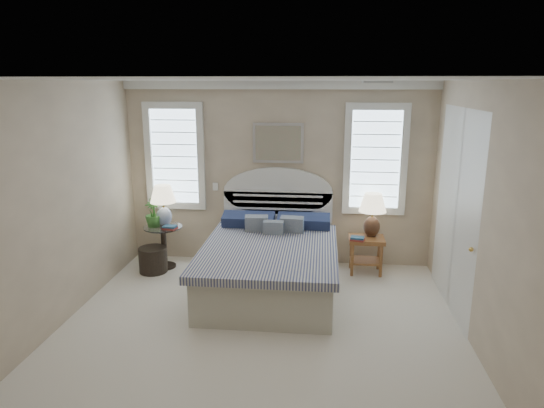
{
  "coord_description": "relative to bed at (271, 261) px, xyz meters",
  "views": [
    {
      "loc": [
        0.65,
        -4.52,
        2.68
      ],
      "look_at": [
        0.07,
        1.0,
        1.28
      ],
      "focal_mm": 32.0,
      "sensor_mm": 36.0,
      "label": 1
    }
  ],
  "objects": [
    {
      "name": "floor",
      "position": [
        0.0,
        -1.46,
        -0.39
      ],
      "size": [
        4.5,
        5.0,
        0.01
      ],
      "primitive_type": "cube",
      "color": "beige",
      "rests_on": "ground"
    },
    {
      "name": "ceiling",
      "position": [
        0.0,
        -1.46,
        2.31
      ],
      "size": [
        4.5,
        5.0,
        0.01
      ],
      "primitive_type": "cube",
      "color": "white",
      "rests_on": "wall_back"
    },
    {
      "name": "wall_back",
      "position": [
        0.0,
        1.04,
        0.96
      ],
      "size": [
        4.5,
        0.02,
        2.7
      ],
      "primitive_type": "cube",
      "color": "tan",
      "rests_on": "floor"
    },
    {
      "name": "wall_left",
      "position": [
        -2.25,
        -1.46,
        0.96
      ],
      "size": [
        0.02,
        5.0,
        2.7
      ],
      "primitive_type": "cube",
      "color": "tan",
      "rests_on": "floor"
    },
    {
      "name": "wall_right",
      "position": [
        2.25,
        -1.46,
        0.96
      ],
      "size": [
        0.02,
        5.0,
        2.7
      ],
      "primitive_type": "cube",
      "color": "tan",
      "rests_on": "floor"
    },
    {
      "name": "crown_molding",
      "position": [
        0.0,
        1.0,
        2.25
      ],
      "size": [
        4.5,
        0.08,
        0.12
      ],
      "primitive_type": "cube",
      "color": "white",
      "rests_on": "wall_back"
    },
    {
      "name": "hvac_vent",
      "position": [
        1.2,
        -0.66,
        2.29
      ],
      "size": [
        0.3,
        0.2,
        0.02
      ],
      "primitive_type": "cube",
      "color": "#B2B2B2",
      "rests_on": "ceiling"
    },
    {
      "name": "switch_plate",
      "position": [
        -0.95,
        1.03,
        0.76
      ],
      "size": [
        0.08,
        0.01,
        0.12
      ],
      "primitive_type": "cube",
      "color": "white",
      "rests_on": "wall_back"
    },
    {
      "name": "window_left",
      "position": [
        -1.55,
        1.02,
        1.21
      ],
      "size": [
        0.9,
        0.06,
        1.6
      ],
      "primitive_type": "cube",
      "color": "silver",
      "rests_on": "wall_back"
    },
    {
      "name": "window_right",
      "position": [
        1.4,
        1.02,
        1.21
      ],
      "size": [
        0.9,
        0.06,
        1.6
      ],
      "primitive_type": "cube",
      "color": "silver",
      "rests_on": "wall_back"
    },
    {
      "name": "painting",
      "position": [
        0.0,
        1.0,
        1.43
      ],
      "size": [
        0.74,
        0.04,
        0.58
      ],
      "primitive_type": "cube",
      "color": "silver",
      "rests_on": "wall_back"
    },
    {
      "name": "closet_door",
      "position": [
        2.23,
        -0.26,
        0.81
      ],
      "size": [
        0.02,
        1.8,
        2.4
      ],
      "primitive_type": "cube",
      "color": "silver",
      "rests_on": "floor"
    },
    {
      "name": "bed",
      "position": [
        0.0,
        0.0,
        0.0
      ],
      "size": [
        1.72,
        2.28,
        1.47
      ],
      "color": "#B4B19E",
      "rests_on": "floor"
    },
    {
      "name": "side_table_left",
      "position": [
        -1.65,
        0.59,
        0.0
      ],
      "size": [
        0.56,
        0.56,
        0.63
      ],
      "color": "black",
      "rests_on": "floor"
    },
    {
      "name": "nightstand_right",
      "position": [
        1.3,
        0.69,
        0.0
      ],
      "size": [
        0.5,
        0.4,
        0.53
      ],
      "color": "#985832",
      "rests_on": "floor"
    },
    {
      "name": "floor_pot",
      "position": [
        -1.76,
        0.39,
        -0.2
      ],
      "size": [
        0.4,
        0.4,
        0.37
      ],
      "primitive_type": "cylinder",
      "rotation": [
        0.0,
        0.0,
        0.01
      ],
      "color": "black",
      "rests_on": "floor"
    },
    {
      "name": "lamp_left",
      "position": [
        -1.64,
        0.64,
        0.62
      ],
      "size": [
        0.49,
        0.49,
        0.61
      ],
      "rotation": [
        0.0,
        0.0,
        -0.41
      ],
      "color": "silver",
      "rests_on": "side_table_left"
    },
    {
      "name": "lamp_right",
      "position": [
        1.37,
        0.77,
        0.53
      ],
      "size": [
        0.48,
        0.48,
        0.63
      ],
      "rotation": [
        0.0,
        0.0,
        -0.29
      ],
      "color": "black",
      "rests_on": "nightstand_right"
    },
    {
      "name": "potted_plant",
      "position": [
        -1.78,
        0.57,
        0.45
      ],
      "size": [
        0.27,
        0.27,
        0.42
      ],
      "primitive_type": "imported",
      "rotation": [
        0.0,
        0.0,
        -0.16
      ],
      "color": "#377D32",
      "rests_on": "side_table_left"
    },
    {
      "name": "books_left",
      "position": [
        -1.51,
        0.47,
        0.27
      ],
      "size": [
        0.22,
        0.18,
        0.05
      ],
      "rotation": [
        0.0,
        0.0,
        -0.21
      ],
      "color": "maroon",
      "rests_on": "side_table_left"
    },
    {
      "name": "books_right",
      "position": [
        1.16,
        0.54,
        0.17
      ],
      "size": [
        0.21,
        0.16,
        0.05
      ],
      "rotation": [
        0.0,
        0.0,
        -0.12
      ],
      "color": "maroon",
      "rests_on": "nightstand_right"
    }
  ]
}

